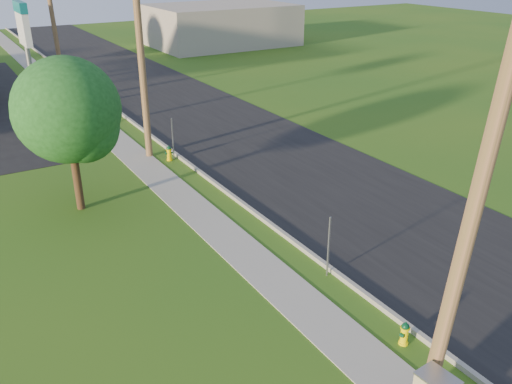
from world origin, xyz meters
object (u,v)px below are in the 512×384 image
at_px(utility_pole_mid, 141,52).
at_px(price_pylon, 24,32).
at_px(hydrant_mid, 169,153).
at_px(utility_pole_near, 476,201).
at_px(utility_pole_far, 52,16).
at_px(hydrant_far, 97,96).
at_px(tree_verge, 71,114).
at_px(hydrant_near, 405,333).

xyz_separation_m(utility_pole_mid, price_pylon, (-3.90, 5.50, 0.48)).
relative_size(price_pylon, hydrant_mid, 9.40).
relative_size(utility_pole_near, utility_pole_far, 1.00).
bearing_deg(hydrant_far, utility_pole_mid, -93.51).
distance_m(tree_verge, hydrant_far, 16.59).
relative_size(hydrant_near, hydrant_far, 0.80).
xyz_separation_m(utility_pole_near, price_pylon, (-3.90, 23.50, 0.63)).
xyz_separation_m(utility_pole_near, utility_pole_far, (-0.00, 36.00, 0.00)).
height_order(utility_pole_mid, tree_verge, utility_pole_mid).
height_order(utility_pole_far, price_pylon, utility_pole_far).
bearing_deg(utility_pole_far, hydrant_mid, -88.23).
height_order(utility_pole_near, price_pylon, utility_pole_near).
xyz_separation_m(utility_pole_mid, hydrant_near, (0.57, -16.30, -4.63)).
bearing_deg(hydrant_near, utility_pole_far, 90.95).
relative_size(utility_pole_mid, hydrant_far, 11.79).
relative_size(utility_pole_far, hydrant_mid, 13.04).
bearing_deg(utility_pole_mid, price_pylon, 125.34).
distance_m(utility_pole_mid, tree_verge, 6.13).
distance_m(utility_pole_far, tree_verge, 22.66).
height_order(utility_pole_far, hydrant_mid, utility_pole_far).
height_order(utility_pole_near, utility_pole_far, utility_pole_far).
xyz_separation_m(tree_verge, hydrant_near, (4.83, -12.06, -3.41)).
distance_m(utility_pole_mid, utility_pole_far, 18.00).
xyz_separation_m(price_pylon, hydrant_far, (4.59, 5.74, -5.03)).
bearing_deg(tree_verge, price_pylon, 87.87).
relative_size(price_pylon, hydrant_near, 10.32).
bearing_deg(hydrant_near, price_pylon, 101.58).
bearing_deg(utility_pole_near, utility_pole_mid, 90.00).
bearing_deg(price_pylon, hydrant_near, -78.42).
height_order(hydrant_near, hydrant_far, hydrant_far).
distance_m(utility_pole_far, price_pylon, 13.11).
bearing_deg(tree_verge, utility_pole_far, 79.15).
bearing_deg(price_pylon, utility_pole_mid, -54.66).
bearing_deg(utility_pole_near, price_pylon, 99.42).
bearing_deg(hydrant_near, tree_verge, 111.81).
bearing_deg(hydrant_mid, hydrant_near, -90.09).
bearing_deg(hydrant_near, hydrant_far, 89.74).
bearing_deg(utility_pole_mid, hydrant_near, -88.01).
xyz_separation_m(utility_pole_near, hydrant_mid, (0.59, 16.93, -4.45)).
height_order(tree_verge, hydrant_far, tree_verge).
bearing_deg(hydrant_near, utility_pole_near, -108.36).
bearing_deg(hydrant_near, hydrant_mid, 89.91).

